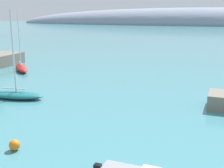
{
  "coord_description": "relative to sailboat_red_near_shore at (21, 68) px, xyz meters",
  "views": [
    {
      "loc": [
        13.14,
        -3.28,
        9.83
      ],
      "look_at": [
        1.94,
        28.41,
        1.76
      ],
      "focal_mm": 47.78,
      "sensor_mm": 36.0,
      "label": 1
    }
  ],
  "objects": [
    {
      "name": "distant_ridge",
      "position": [
        16.85,
        212.84,
        -0.56
      ],
      "size": [
        330.72,
        50.48,
        27.71
      ],
      "primitive_type": "ellipsoid",
      "color": "gray",
      "rests_on": "ground"
    },
    {
      "name": "sailboat_red_near_shore",
      "position": [
        0.0,
        0.0,
        0.0
      ],
      "size": [
        6.43,
        6.53,
        10.24
      ],
      "rotation": [
        0.0,
        0.0,
        5.48
      ],
      "color": "red",
      "rests_on": "water"
    },
    {
      "name": "sailboat_teal_mid_mooring",
      "position": [
        9.98,
        -14.66,
        -0.02
      ],
      "size": [
        6.85,
        3.18,
        10.19
      ],
      "rotation": [
        0.0,
        0.0,
        0.13
      ],
      "color": "#1E6B70",
      "rests_on": "water"
    },
    {
      "name": "mooring_buoy_orange",
      "position": [
        18.36,
        -26.08,
        -0.16
      ],
      "size": [
        0.81,
        0.81,
        0.81
      ],
      "primitive_type": "sphere",
      "color": "orange",
      "rests_on": "water"
    }
  ]
}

